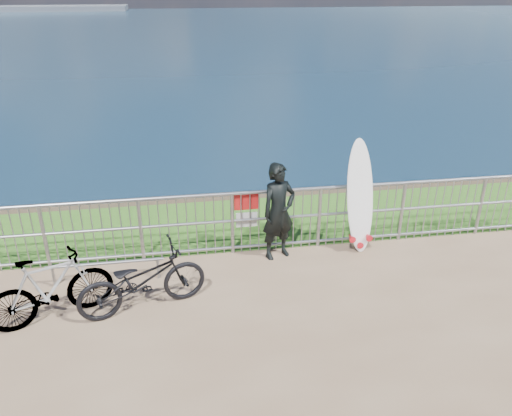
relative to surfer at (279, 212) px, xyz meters
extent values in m
plane|color=#2A5F1A|center=(-0.24, 1.32, -0.81)|extent=(120.00, 120.00, 0.00)
cube|color=brown|center=(-0.24, 2.52, -3.32)|extent=(120.00, 0.30, 5.00)
plane|color=#173147|center=(-0.24, 88.62, -5.82)|extent=(260.00, 260.00, 0.00)
cube|color=#565E68|center=(-50.24, 166.62, -5.07)|extent=(70.00, 12.00, 1.50)
cylinder|color=gray|center=(-0.24, 0.22, 0.28)|extent=(10.00, 0.06, 0.06)
cylinder|color=gray|center=(-0.24, 0.22, -0.22)|extent=(10.00, 0.05, 0.05)
cylinder|color=gray|center=(-0.24, 0.22, -0.72)|extent=(10.00, 0.05, 0.05)
cylinder|color=gray|center=(-3.74, 0.22, -0.27)|extent=(0.06, 0.06, 1.10)
cylinder|color=gray|center=(-2.24, 0.22, -0.27)|extent=(0.06, 0.06, 1.10)
cylinder|color=gray|center=(-0.74, 0.22, -0.27)|extent=(0.06, 0.06, 1.10)
cylinder|color=gray|center=(0.76, 0.22, -0.27)|extent=(0.06, 0.06, 1.10)
cylinder|color=gray|center=(2.26, 0.22, -0.27)|extent=(0.06, 0.06, 1.10)
cylinder|color=gray|center=(3.76, 0.22, -0.27)|extent=(0.06, 0.06, 1.10)
cube|color=red|center=(-0.49, 0.28, 0.10)|extent=(0.42, 0.02, 0.30)
cube|color=white|center=(-0.49, 0.27, 0.10)|extent=(0.38, 0.01, 0.08)
cube|color=white|center=(-0.49, 0.28, -0.24)|extent=(0.36, 0.02, 0.26)
imported|color=black|center=(0.00, 0.00, 0.00)|extent=(0.70, 0.58, 1.65)
ellipsoid|color=white|center=(1.40, 0.07, 0.15)|extent=(0.59, 0.55, 1.95)
cone|color=red|center=(1.25, -0.05, -0.55)|extent=(0.12, 0.21, 0.12)
cone|color=red|center=(1.55, -0.05, -0.55)|extent=(0.12, 0.21, 0.12)
cone|color=red|center=(1.40, -0.05, -0.68)|extent=(0.12, 0.21, 0.12)
imported|color=black|center=(-2.16, -1.17, -0.35)|extent=(1.91, 1.11, 0.95)
imported|color=black|center=(-3.37, -1.21, -0.32)|extent=(1.72, 1.07, 1.00)
cylinder|color=gray|center=(-2.76, -0.39, -0.48)|extent=(1.76, 0.05, 0.05)
cylinder|color=gray|center=(-3.54, -0.39, -0.65)|extent=(0.04, 0.04, 0.34)
cylinder|color=gray|center=(-1.98, -0.39, -0.65)|extent=(0.04, 0.04, 0.34)
camera|label=1|loc=(-1.52, -7.21, 3.46)|focal=35.00mm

